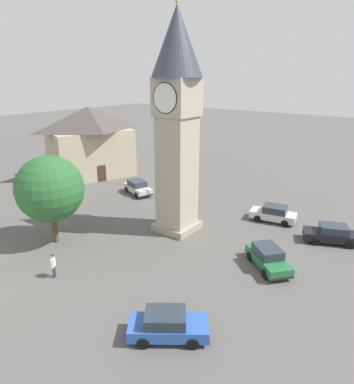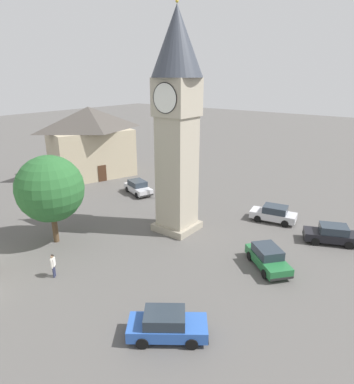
{
  "view_description": "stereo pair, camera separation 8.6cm",
  "coord_description": "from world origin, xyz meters",
  "px_view_note": "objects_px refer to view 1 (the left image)",
  "views": [
    {
      "loc": [
        16.67,
        -21.92,
        12.95
      ],
      "look_at": [
        0.0,
        0.0,
        3.46
      ],
      "focal_mm": 31.92,
      "sensor_mm": 36.0,
      "label": 1
    },
    {
      "loc": [
        16.74,
        -21.87,
        12.95
      ],
      "look_at": [
        0.0,
        0.0,
        3.46
      ],
      "focal_mm": 31.92,
      "sensor_mm": 36.0,
      "label": 2
    }
  ],
  "objects_px": {
    "pedestrian": "(53,264)",
    "building_terrace_right": "(90,141)",
    "clock_tower": "(177,107)",
    "car_black_far": "(268,257)",
    "tree": "(50,189)",
    "car_white_side": "(273,214)",
    "car_silver_kerb": "(168,325)",
    "car_red_corner": "(138,187)",
    "road_sign": "(159,182)",
    "car_blue_kerb": "(331,234)"
  },
  "relations": [
    {
      "from": "building_terrace_right",
      "to": "road_sign",
      "type": "height_order",
      "value": "building_terrace_right"
    },
    {
      "from": "car_red_corner",
      "to": "tree",
      "type": "relative_size",
      "value": 0.62
    },
    {
      "from": "car_red_corner",
      "to": "tree",
      "type": "bearing_deg",
      "value": -77.05
    },
    {
      "from": "clock_tower",
      "to": "pedestrian",
      "type": "xyz_separation_m",
      "value": [
        -1.99,
        -11.05,
        -9.5
      ]
    },
    {
      "from": "car_blue_kerb",
      "to": "building_terrace_right",
      "type": "distance_m",
      "value": 31.17
    },
    {
      "from": "tree",
      "to": "road_sign",
      "type": "distance_m",
      "value": 13.19
    },
    {
      "from": "tree",
      "to": "building_terrace_right",
      "type": "bearing_deg",
      "value": 131.81
    },
    {
      "from": "car_silver_kerb",
      "to": "car_black_far",
      "type": "height_order",
      "value": "same"
    },
    {
      "from": "tree",
      "to": "building_terrace_right",
      "type": "relative_size",
      "value": 0.59
    },
    {
      "from": "pedestrian",
      "to": "building_terrace_right",
      "type": "relative_size",
      "value": 0.14
    },
    {
      "from": "car_red_corner",
      "to": "car_black_far",
      "type": "distance_m",
      "value": 19.23
    },
    {
      "from": "clock_tower",
      "to": "building_terrace_right",
      "type": "xyz_separation_m",
      "value": [
        -19.4,
        6.63,
        -5.86
      ]
    },
    {
      "from": "car_blue_kerb",
      "to": "car_silver_kerb",
      "type": "distance_m",
      "value": 16.77
    },
    {
      "from": "car_red_corner",
      "to": "road_sign",
      "type": "xyz_separation_m",
      "value": [
        3.06,
        0.18,
        1.14
      ]
    },
    {
      "from": "car_black_far",
      "to": "clock_tower",
      "type": "bearing_deg",
      "value": 172.61
    },
    {
      "from": "pedestrian",
      "to": "tree",
      "type": "bearing_deg",
      "value": 144.55
    },
    {
      "from": "car_white_side",
      "to": "tree",
      "type": "xyz_separation_m",
      "value": [
        -12.5,
        -14.69,
        3.78
      ]
    },
    {
      "from": "clock_tower",
      "to": "car_silver_kerb",
      "type": "height_order",
      "value": "clock_tower"
    },
    {
      "from": "car_blue_kerb",
      "to": "car_silver_kerb",
      "type": "bearing_deg",
      "value": -103.46
    },
    {
      "from": "road_sign",
      "to": "car_blue_kerb",
      "type": "bearing_deg",
      "value": 1.65
    },
    {
      "from": "tree",
      "to": "car_silver_kerb",
      "type": "bearing_deg",
      "value": -11.61
    },
    {
      "from": "car_white_side",
      "to": "building_terrace_right",
      "type": "distance_m",
      "value": 25.8
    },
    {
      "from": "clock_tower",
      "to": "car_silver_kerb",
      "type": "xyz_separation_m",
      "value": [
        7.6,
        -10.79,
        -9.75
      ]
    },
    {
      "from": "clock_tower",
      "to": "car_black_far",
      "type": "distance_m",
      "value": 13.28
    },
    {
      "from": "car_black_far",
      "to": "road_sign",
      "type": "distance_m",
      "value": 16.46
    },
    {
      "from": "car_blue_kerb",
      "to": "pedestrian",
      "type": "distance_m",
      "value": 21.37
    },
    {
      "from": "car_red_corner",
      "to": "building_terrace_right",
      "type": "xyz_separation_m",
      "value": [
        -10.07,
        1.8,
        3.89
      ]
    },
    {
      "from": "clock_tower",
      "to": "car_blue_kerb",
      "type": "xyz_separation_m",
      "value": [
        11.5,
        5.53,
        -9.75
      ]
    },
    {
      "from": "car_blue_kerb",
      "to": "road_sign",
      "type": "distance_m",
      "value": 17.82
    },
    {
      "from": "road_sign",
      "to": "tree",
      "type": "bearing_deg",
      "value": -90.55
    },
    {
      "from": "car_black_far",
      "to": "pedestrian",
      "type": "distance_m",
      "value": 14.74
    },
    {
      "from": "car_black_far",
      "to": "road_sign",
      "type": "height_order",
      "value": "road_sign"
    },
    {
      "from": "pedestrian",
      "to": "car_red_corner",
      "type": "bearing_deg",
      "value": 114.8
    },
    {
      "from": "car_white_side",
      "to": "clock_tower",
      "type": "bearing_deg",
      "value": -132.0
    },
    {
      "from": "building_terrace_right",
      "to": "car_silver_kerb",
      "type": "bearing_deg",
      "value": -32.83
    },
    {
      "from": "car_black_far",
      "to": "building_terrace_right",
      "type": "height_order",
      "value": "building_terrace_right"
    },
    {
      "from": "clock_tower",
      "to": "road_sign",
      "type": "distance_m",
      "value": 11.78
    },
    {
      "from": "pedestrian",
      "to": "tree",
      "type": "distance_m",
      "value": 6.46
    },
    {
      "from": "car_red_corner",
      "to": "road_sign",
      "type": "relative_size",
      "value": 1.59
    },
    {
      "from": "building_terrace_right",
      "to": "tree",
      "type": "bearing_deg",
      "value": -48.19
    },
    {
      "from": "car_white_side",
      "to": "car_black_far",
      "type": "xyz_separation_m",
      "value": [
        2.84,
        -7.94,
        0.0
      ]
    },
    {
      "from": "car_white_side",
      "to": "road_sign",
      "type": "height_order",
      "value": "road_sign"
    },
    {
      "from": "car_red_corner",
      "to": "car_silver_kerb",
      "type": "bearing_deg",
      "value": -42.7
    },
    {
      "from": "car_blue_kerb",
      "to": "tree",
      "type": "height_order",
      "value": "tree"
    },
    {
      "from": "car_red_corner",
      "to": "building_terrace_right",
      "type": "height_order",
      "value": "building_terrace_right"
    },
    {
      "from": "car_blue_kerb",
      "to": "tree",
      "type": "bearing_deg",
      "value": -143.11
    },
    {
      "from": "car_black_far",
      "to": "tree",
      "type": "bearing_deg",
      "value": -156.24
    },
    {
      "from": "car_red_corner",
      "to": "car_black_far",
      "type": "relative_size",
      "value": 1.05
    },
    {
      "from": "car_red_corner",
      "to": "building_terrace_right",
      "type": "relative_size",
      "value": 0.37
    },
    {
      "from": "car_blue_kerb",
      "to": "car_white_side",
      "type": "bearing_deg",
      "value": 166.96
    }
  ]
}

